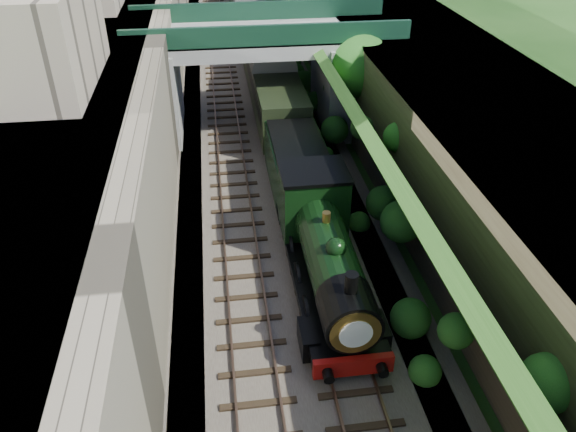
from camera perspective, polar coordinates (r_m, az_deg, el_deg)
The scene contains 14 objects.
trackbed at distance 33.49m, azimuth -2.43°, elevation 6.37°, with size 10.00×90.00×0.20m, color #473F38.
retaining_wall at distance 32.13m, azimuth -12.56°, elevation 11.05°, with size 1.00×90.00×7.00m, color #756B56.
street_plateau_left at distance 32.62m, azimuth -18.77°, elevation 10.42°, with size 6.00×90.00×7.00m, color #262628.
street_plateau_right at distance 34.36m, azimuth 13.76°, elevation 11.67°, with size 8.00×90.00×6.25m, color #262628.
embankment_slope at distance 30.65m, azimuth 7.45°, elevation 8.94°, with size 4.51×90.00×6.36m.
track_left at distance 33.33m, azimuth -5.88°, elevation 6.35°, with size 2.50×90.00×0.20m.
track_right at distance 33.55m, azimuth -0.38°, elevation 6.72°, with size 2.50×90.00×0.20m.
road_bridge at distance 35.76m, azimuth -1.69°, elevation 15.04°, with size 16.00×6.40×7.25m.
building_near at distance 25.52m, azimuth -24.13°, elevation 16.45°, with size 4.00×8.00×4.00m, color gray.
tree at distance 33.71m, azimuth 7.59°, elevation 14.66°, with size 3.60×3.80×6.60m.
locomotive at distance 22.11m, azimuth 3.84°, elevation -3.81°, with size 3.10×10.22×3.83m.
tender at distance 28.37m, azimuth 0.97°, elevation 4.61°, with size 2.70×6.00×3.05m.
coach_front at distance 39.66m, azimuth -1.83°, elevation 13.79°, with size 2.90×18.00×3.70m.
coach_middle at distance 57.68m, azimuth -3.99°, elevation 19.88°, with size 2.90×18.00×3.70m.
Camera 1 is at (-2.66, -9.81, 15.13)m, focal length 35.00 mm.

